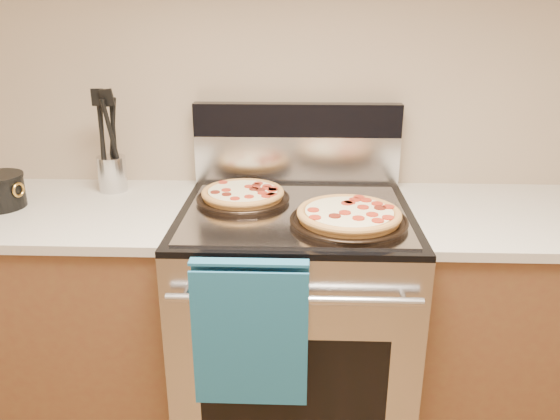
{
  "coord_description": "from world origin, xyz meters",
  "views": [
    {
      "loc": [
        0.01,
        -0.03,
        1.54
      ],
      "look_at": [
        -0.05,
        1.55,
        0.96
      ],
      "focal_mm": 35.0,
      "sensor_mm": 36.0,
      "label": 1
    }
  ],
  "objects_px": {
    "pepperoni_pizza_front": "(349,217)",
    "utensil_crock": "(112,174)",
    "pepperoni_pizza_back": "(243,195)",
    "range_body": "(294,334)"
  },
  "relations": [
    {
      "from": "range_body",
      "to": "pepperoni_pizza_front",
      "type": "bearing_deg",
      "value": -38.71
    },
    {
      "from": "range_body",
      "to": "pepperoni_pizza_back",
      "type": "xyz_separation_m",
      "value": [
        -0.18,
        0.07,
        0.5
      ]
    },
    {
      "from": "pepperoni_pizza_back",
      "to": "pepperoni_pizza_front",
      "type": "distance_m",
      "value": 0.4
    },
    {
      "from": "range_body",
      "to": "utensil_crock",
      "type": "xyz_separation_m",
      "value": [
        -0.67,
        0.22,
        0.52
      ]
    },
    {
      "from": "pepperoni_pizza_back",
      "to": "utensil_crock",
      "type": "xyz_separation_m",
      "value": [
        -0.49,
        0.15,
        0.03
      ]
    },
    {
      "from": "pepperoni_pizza_back",
      "to": "utensil_crock",
      "type": "bearing_deg",
      "value": 163.31
    },
    {
      "from": "pepperoni_pizza_back",
      "to": "pepperoni_pizza_front",
      "type": "xyz_separation_m",
      "value": [
        0.34,
        -0.2,
        0.0
      ]
    },
    {
      "from": "pepperoni_pizza_front",
      "to": "utensil_crock",
      "type": "relative_size",
      "value": 2.75
    },
    {
      "from": "pepperoni_pizza_back",
      "to": "pepperoni_pizza_front",
      "type": "bearing_deg",
      "value": -30.3
    },
    {
      "from": "pepperoni_pizza_front",
      "to": "utensil_crock",
      "type": "height_order",
      "value": "utensil_crock"
    }
  ]
}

